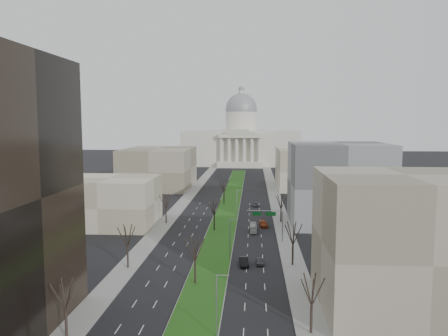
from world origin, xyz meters
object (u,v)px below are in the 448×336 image
at_px(box_van, 253,228).
at_px(car_red, 263,224).
at_px(car_black, 244,261).
at_px(car_grey_near, 260,261).
at_px(car_grey_far, 256,205).

bearing_deg(box_van, car_red, 62.63).
bearing_deg(car_red, car_black, -102.81).
distance_m(car_grey_near, car_grey_far, 64.26).
bearing_deg(car_grey_near, car_grey_far, 90.00).
bearing_deg(car_grey_far, car_grey_near, -86.22).
distance_m(car_red, box_van, 6.63).
relative_size(car_grey_far, box_van, 0.58).
height_order(car_black, box_van, box_van).
bearing_deg(car_grey_near, car_black, -166.14).
distance_m(car_black, car_grey_far, 65.19).
distance_m(car_black, car_red, 35.12).
bearing_deg(car_red, car_grey_far, 89.35).
xyz_separation_m(car_red, box_van, (-2.96, -5.93, 0.26)).
height_order(car_black, car_grey_far, car_black).
distance_m(car_grey_near, car_black, 3.53).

